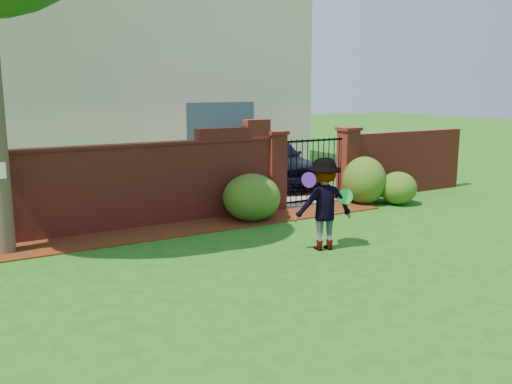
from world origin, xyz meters
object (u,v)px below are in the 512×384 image
car (272,161)px  man (324,204)px  frisbee_green (345,196)px  frisbee_purple (309,180)px

car → man: 6.60m
man → frisbee_green: bearing=163.2°
frisbee_purple → man: bearing=10.5°
man → frisbee_green: man is taller
frisbee_purple → frisbee_green: frisbee_purple is taller
frisbee_purple → car: bearing=63.6°
car → frisbee_purple: bearing=-112.2°
man → frisbee_green: (0.31, -0.19, 0.15)m
man → car: bearing=-98.1°
car → man: (-2.64, -6.05, 0.09)m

